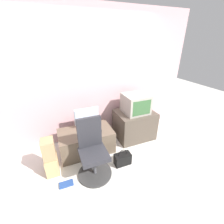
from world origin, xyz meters
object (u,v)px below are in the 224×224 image
Objects in this scene: handbag at (123,159)px; main_monitor at (87,118)px; book at (66,184)px; crt_tv at (136,104)px; cardboard_box_lower at (52,165)px; office_chair at (93,154)px; mouse at (101,131)px; keyboard at (89,133)px.

main_monitor is at bearing 119.02° from handbag.
handbag is 1.49× the size of book.
crt_tv is at bearing 48.09° from handbag.
cardboard_box_lower is at bearing 166.61° from handbag.
book is (-0.47, -0.09, -0.37)m from office_chair.
keyboard is at bearing 178.06° from mouse.
keyboard is (-0.03, -0.25, -0.19)m from main_monitor.
mouse is at bearing 36.57° from book.
cardboard_box_lower is at bearing -166.62° from mouse.
book is at bearing -169.49° from office_chair.
office_chair reaches higher than book.
mouse is at bearing -1.94° from keyboard.
office_chair is at bearing 177.56° from handbag.
handbag is at bearing -13.39° from cardboard_box_lower.
main_monitor reaches higher than cardboard_box_lower.
main_monitor is 1.52× the size of cardboard_box_lower.
office_chair is 0.59m from handbag.
cardboard_box_lower is 1.00× the size of handbag.
cardboard_box_lower is at bearing -146.87° from main_monitor.
main_monitor is 0.37m from mouse.
office_chair is at bearing -21.68° from cardboard_box_lower.
mouse is 0.11× the size of crt_tv.
handbag is (-0.60, -0.67, -0.70)m from crt_tv.
crt_tv reaches higher than office_chair.
cardboard_box_lower is at bearing -167.35° from crt_tv.
main_monitor reaches higher than keyboard.
crt_tv is at bearing -4.83° from main_monitor.
crt_tv is 1.93m from book.
main_monitor is at bearing 55.35° from book.
office_chair is (-1.12, -0.65, -0.43)m from crt_tv.
book is at bearing -124.65° from main_monitor.
keyboard is at bearing 17.73° from cardboard_box_lower.
keyboard is at bearing -170.91° from crt_tv.
crt_tv is at bearing 24.82° from book.
mouse is 1.04m from book.
cardboard_box_lower is 0.41m from book.
mouse is at bearing 115.15° from handbag.
crt_tv is 1.92m from cardboard_box_lower.
cardboard_box_lower is (-1.76, -0.39, -0.66)m from crt_tv.
mouse is 0.06× the size of office_chair.
book is at bearing -63.47° from cardboard_box_lower.
keyboard is 1.35× the size of book.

